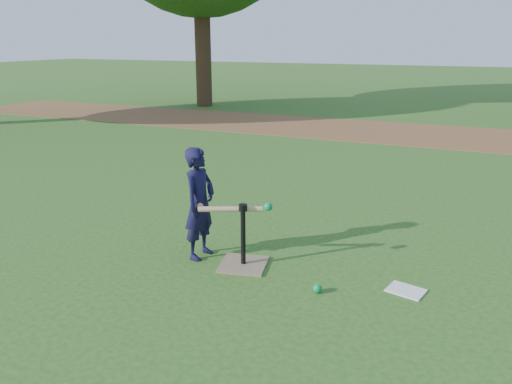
% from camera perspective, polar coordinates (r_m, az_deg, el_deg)
% --- Properties ---
extents(ground, '(80.00, 80.00, 0.00)m').
position_cam_1_polar(ground, '(5.17, -2.30, -6.52)').
color(ground, '#285116').
rests_on(ground, ground).
extents(dirt_strip, '(24.00, 3.00, 0.01)m').
position_cam_1_polar(dirt_strip, '(12.12, 13.54, 6.79)').
color(dirt_strip, brown).
rests_on(dirt_strip, ground).
extents(child, '(0.28, 0.41, 1.10)m').
position_cam_1_polar(child, '(4.84, -6.46, -1.31)').
color(child, black).
rests_on(child, ground).
extents(wiffle_ball_ground, '(0.08, 0.08, 0.08)m').
position_cam_1_polar(wiffle_ball_ground, '(4.35, 7.04, -10.88)').
color(wiffle_ball_ground, '#0B7E43').
rests_on(wiffle_ball_ground, ground).
extents(clipboard, '(0.35, 0.29, 0.01)m').
position_cam_1_polar(clipboard, '(4.54, 16.76, -10.72)').
color(clipboard, white).
rests_on(clipboard, ground).
extents(batting_tee, '(0.51, 0.51, 0.61)m').
position_cam_1_polar(batting_tee, '(4.77, -1.46, -7.19)').
color(batting_tee, '#816951').
rests_on(batting_tee, ground).
extents(swing_action, '(0.73, 0.29, 0.13)m').
position_cam_1_polar(swing_action, '(4.62, -2.43, -1.87)').
color(swing_action, tan).
rests_on(swing_action, ground).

